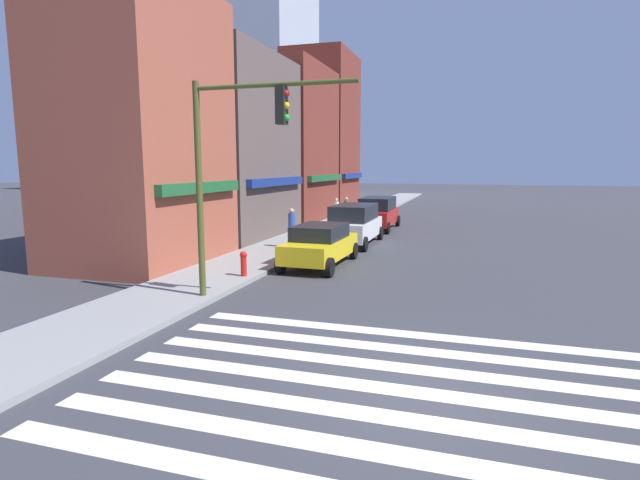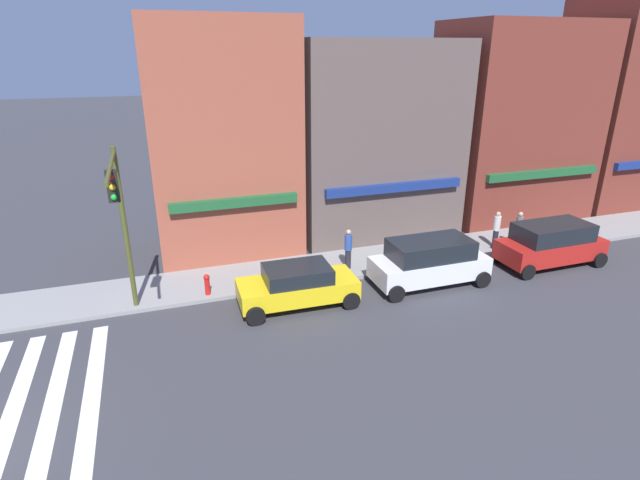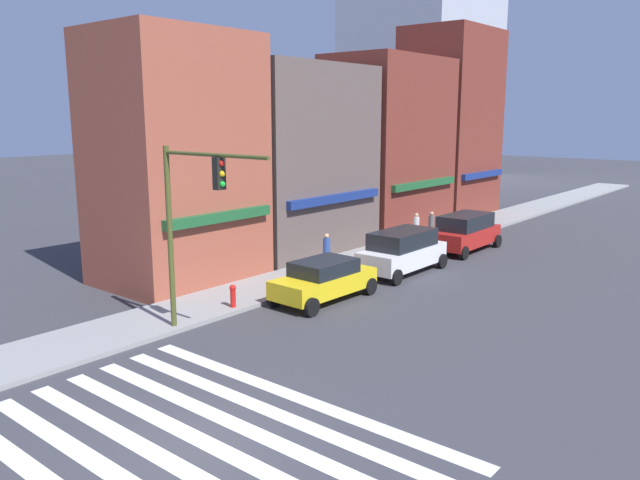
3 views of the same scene
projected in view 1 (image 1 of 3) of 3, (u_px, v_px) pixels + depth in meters
The scene contains 13 objects.
ground_plane at pixel (411, 392), 8.46m from camera, with size 200.00×200.00×0.00m, color #38383D.
sidewalk_left at pixel (58, 342), 10.66m from camera, with size 120.00×3.00×0.15m.
crosswalk_stripes at pixel (411, 392), 8.46m from camera, with size 6.33×10.80×0.01m.
storefront_row at pixel (269, 140), 30.98m from camera, with size 30.37×5.30×12.83m.
tower_distant at pixel (255, 10), 67.23m from camera, with size 15.60×13.38×49.30m.
traffic_signal at pixel (233, 153), 13.31m from camera, with size 0.32×4.57×6.05m.
sedan_yellow at pixel (320, 244), 19.05m from camera, with size 4.45×2.02×1.59m.
suv_white at pixel (354, 223), 24.29m from camera, with size 4.70×2.12×1.94m.
suv_red at pixel (378, 212), 30.05m from camera, with size 4.72×2.12×1.94m.
pedestrian_grey_coat at pixel (346, 211), 30.42m from camera, with size 0.32×0.32×1.77m.
pedestrian_white_shirt at pixel (336, 212), 29.61m from camera, with size 0.32×0.32×1.77m.
pedestrian_blue_shirt at pixel (292, 227), 22.45m from camera, with size 0.32×0.32×1.77m.
fire_hydrant at pixel (244, 262), 16.63m from camera, with size 0.24×0.24×0.84m.
Camera 1 is at (-8.09, -0.90, 3.80)m, focal length 28.00 mm.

